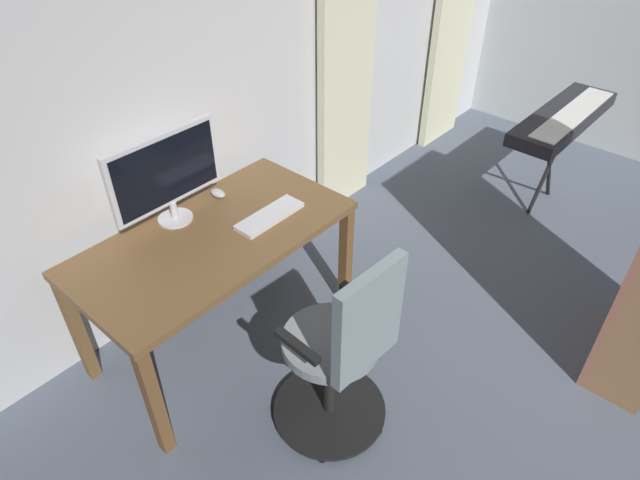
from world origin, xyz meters
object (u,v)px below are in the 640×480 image
object	(u,v)px
office_chair	(342,356)
computer_mouse	(218,193)
computer_monitor	(166,173)
piano_keyboard	(563,120)
computer_keyboard	(270,216)
desk	(215,249)

from	to	relation	value
office_chair	computer_mouse	bearing A→B (deg)	79.52
computer_monitor	piano_keyboard	size ratio (longest dim) A/B	0.54
computer_keyboard	piano_keyboard	size ratio (longest dim) A/B	0.34
computer_monitor	computer_keyboard	distance (m)	0.56
computer_keyboard	piano_keyboard	world-z (taller)	piano_keyboard
office_chair	computer_keyboard	world-z (taller)	office_chair
office_chair	piano_keyboard	distance (m)	2.51
computer_monitor	computer_keyboard	world-z (taller)	computer_monitor
office_chair	computer_keyboard	bearing A→B (deg)	70.61
computer_monitor	computer_mouse	world-z (taller)	computer_monitor
office_chair	piano_keyboard	bearing A→B (deg)	4.55
computer_mouse	computer_keyboard	bearing A→B (deg)	96.63
desk	computer_mouse	size ratio (longest dim) A/B	14.11
desk	computer_monitor	bearing A→B (deg)	-80.41
piano_keyboard	office_chair	bearing A→B (deg)	1.99
piano_keyboard	computer_keyboard	bearing A→B (deg)	-16.68
office_chair	piano_keyboard	world-z (taller)	office_chair
computer_monitor	computer_keyboard	size ratio (longest dim) A/B	1.59
desk	office_chair	xyz separation A→B (m)	(0.02, 0.86, -0.14)
desk	computer_monitor	xyz separation A→B (m)	(0.04, -0.25, 0.37)
office_chair	computer_monitor	size ratio (longest dim) A/B	1.73
piano_keyboard	computer_mouse	bearing A→B (deg)	-24.41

